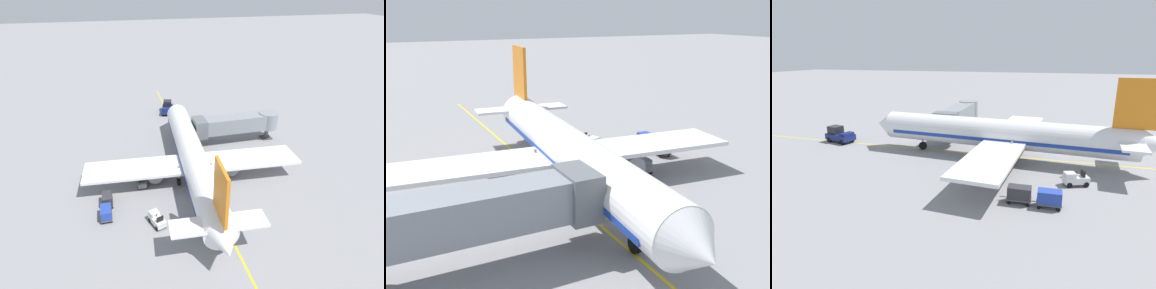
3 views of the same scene
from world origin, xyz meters
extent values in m
plane|color=gray|center=(0.00, 0.00, 0.00)|extent=(400.00, 400.00, 0.00)
cube|color=gold|center=(0.00, 0.00, 0.00)|extent=(0.24, 80.00, 0.01)
cylinder|color=white|center=(-1.00, -0.32, 3.29)|extent=(6.05, 32.19, 3.70)
cube|color=#193899|center=(-1.00, -0.32, 2.82)|extent=(5.90, 29.64, 0.44)
cone|color=white|center=(0.27, 16.84, 3.29)|extent=(3.79, 2.66, 3.63)
cone|color=white|center=(-2.28, -17.67, 3.58)|extent=(3.34, 3.02, 3.14)
cube|color=black|center=(0.14, 15.04, 3.93)|extent=(2.85, 1.30, 0.60)
cube|color=white|center=(-1.07, -1.31, 2.64)|extent=(30.30, 7.40, 0.36)
cylinder|color=gray|center=(-6.50, -0.11, 1.39)|extent=(2.23, 3.34, 2.00)
cylinder|color=gray|center=(4.47, -0.92, 1.39)|extent=(2.23, 3.34, 2.00)
cube|color=orange|center=(-2.11, -15.27, 7.88)|extent=(0.64, 4.41, 5.50)
cube|color=white|center=(-2.09, -15.07, 3.84)|extent=(10.16, 3.33, 0.24)
cylinder|color=black|center=(-0.17, 10.85, 0.55)|extent=(0.53, 1.13, 1.10)
cylinder|color=gray|center=(-0.17, 10.85, 2.10)|extent=(0.24, 0.24, 2.00)
cylinder|color=black|center=(-3.44, -2.14, 0.55)|extent=(0.53, 1.13, 1.10)
cylinder|color=gray|center=(-3.44, -2.14, 2.10)|extent=(0.24, 0.24, 2.00)
cylinder|color=black|center=(1.15, -2.48, 0.55)|extent=(0.53, 1.13, 1.10)
cylinder|color=gray|center=(1.15, -2.48, 2.10)|extent=(0.24, 0.24, 2.00)
cube|color=gray|center=(8.36, 8.31, 3.49)|extent=(13.33, 2.80, 2.60)
cube|color=slate|center=(2.49, 8.31, 3.49)|extent=(2.00, 3.50, 2.99)
cylinder|color=gray|center=(15.02, 8.31, 3.49)|extent=(3.36, 3.36, 2.86)
cylinder|color=#4C4C51|center=(15.02, 8.31, 1.09)|extent=(0.70, 0.70, 2.19)
cube|color=#38383A|center=(15.02, 8.31, 0.08)|extent=(1.80, 1.80, 0.16)
cube|color=navy|center=(-0.09, 24.60, 0.85)|extent=(3.21, 4.80, 0.90)
cube|color=black|center=(0.15, 25.56, 1.85)|extent=(2.05, 2.19, 1.10)
cube|color=navy|center=(-0.46, 23.11, 1.48)|extent=(2.08, 1.52, 0.36)
cylinder|color=black|center=(0.47, 22.99, 0.40)|extent=(0.53, 0.86, 0.80)
cylinder|color=black|center=(-1.34, 23.44, 0.40)|extent=(0.53, 0.86, 0.80)
cylinder|color=black|center=(1.17, 25.76, 0.40)|extent=(0.53, 0.86, 0.80)
cylinder|color=black|center=(-0.65, 26.21, 0.40)|extent=(0.53, 0.86, 0.80)
cube|color=silver|center=(-7.59, -9.38, 0.63)|extent=(1.99, 2.76, 0.70)
cube|color=silver|center=(-7.83, -8.73, 1.20)|extent=(1.32, 1.34, 0.44)
cube|color=black|center=(-7.35, -10.02, 1.30)|extent=(0.84, 0.44, 0.64)
cylinder|color=black|center=(-7.63, -9.26, 1.28)|extent=(0.17, 0.27, 0.54)
cylinder|color=black|center=(-8.40, -8.74, 0.28)|extent=(0.38, 0.59, 0.56)
cylinder|color=black|center=(-7.38, -8.37, 0.28)|extent=(0.38, 0.59, 0.56)
cylinder|color=black|center=(-7.80, -10.38, 0.28)|extent=(0.38, 0.59, 0.56)
cylinder|color=black|center=(-6.78, -10.01, 0.28)|extent=(0.38, 0.59, 0.56)
cube|color=slate|center=(-8.51, -0.97, 0.63)|extent=(1.22, 2.51, 0.70)
cube|color=slate|center=(-8.50, -0.28, 1.20)|extent=(1.03, 1.06, 0.44)
cube|color=black|center=(-8.51, -1.66, 1.30)|extent=(0.84, 0.17, 0.64)
cylinder|color=black|center=(-8.51, -0.85, 1.28)|extent=(0.08, 0.26, 0.54)
cylinder|color=black|center=(-9.04, -0.09, 0.28)|extent=(0.20, 0.56, 0.56)
cylinder|color=black|center=(-7.96, -0.10, 0.28)|extent=(0.20, 0.56, 0.56)
cylinder|color=black|center=(-9.05, -1.84, 0.28)|extent=(0.20, 0.56, 0.56)
cylinder|color=black|center=(-7.97, -1.85, 0.28)|extent=(0.20, 0.56, 0.56)
cube|color=#4C4C51|center=(-13.16, -4.20, 0.42)|extent=(1.32, 2.21, 0.12)
cube|color=#2D2D33|center=(-13.16, -4.20, 1.03)|extent=(1.25, 2.10, 1.10)
cylinder|color=#4C4C51|center=(-13.17, -2.75, 0.41)|extent=(0.07, 0.70, 0.07)
cylinder|color=black|center=(-13.72, -3.38, 0.18)|extent=(0.12, 0.36, 0.36)
cylinder|color=black|center=(-12.62, -3.38, 0.18)|extent=(0.12, 0.36, 0.36)
cylinder|color=black|center=(-13.71, -5.03, 0.18)|extent=(0.12, 0.36, 0.36)
cylinder|color=black|center=(-12.61, -5.03, 0.18)|extent=(0.12, 0.36, 0.36)
cube|color=#4C4C51|center=(-13.34, -6.86, 0.42)|extent=(1.32, 2.21, 0.12)
cube|color=#233D9E|center=(-13.34, -6.86, 1.03)|extent=(1.25, 2.10, 1.10)
cylinder|color=#4C4C51|center=(-13.35, -5.41, 0.41)|extent=(0.07, 0.70, 0.07)
cylinder|color=black|center=(-13.90, -6.04, 0.18)|extent=(0.12, 0.36, 0.36)
cylinder|color=black|center=(-12.79, -6.03, 0.18)|extent=(0.12, 0.36, 0.36)
cylinder|color=black|center=(-13.89, -7.69, 0.18)|extent=(0.12, 0.36, 0.36)
cylinder|color=black|center=(-12.78, -7.68, 0.18)|extent=(0.12, 0.36, 0.36)
cylinder|color=#232328|center=(-5.75, 0.15, 0.42)|extent=(0.15, 0.15, 0.85)
cylinder|color=#232328|center=(-5.95, 0.12, 0.42)|extent=(0.15, 0.15, 0.85)
cube|color=yellow|center=(-5.85, 0.13, 1.15)|extent=(0.41, 0.28, 0.60)
cylinder|color=yellow|center=(-5.60, 0.17, 1.10)|extent=(0.23, 0.12, 0.57)
cylinder|color=yellow|center=(-6.10, 0.10, 1.10)|extent=(0.23, 0.12, 0.57)
sphere|color=beige|center=(-5.85, 0.13, 1.58)|extent=(0.22, 0.22, 0.22)
cube|color=red|center=(-5.85, 0.13, 1.60)|extent=(0.27, 0.11, 0.10)
camera|label=1|loc=(-10.74, -37.77, 25.60)|focal=29.38mm
camera|label=2|loc=(13.69, 30.96, 14.22)|focal=41.41mm
camera|label=3|loc=(-39.48, -6.61, 13.03)|focal=29.24mm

